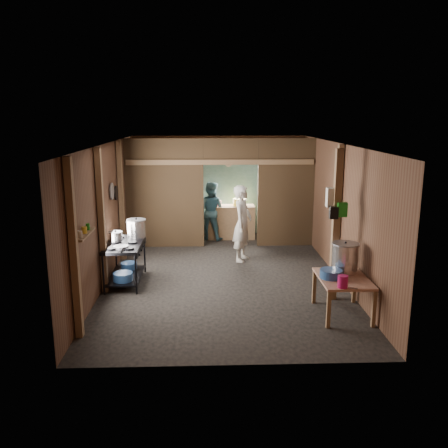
{
  "coord_description": "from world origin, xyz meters",
  "views": [
    {
      "loc": [
        -0.32,
        -9.03,
        3.15
      ],
      "look_at": [
        0.0,
        -0.2,
        1.1
      ],
      "focal_mm": 38.15,
      "sensor_mm": 36.0,
      "label": 1
    }
  ],
  "objects_px": {
    "stove_pot_large": "(136,229)",
    "pink_bucket": "(343,282)",
    "yellow_tub": "(240,202)",
    "cook": "(243,223)",
    "gas_range": "(125,263)",
    "prep_table": "(342,296)",
    "stock_pot": "(345,258)"
  },
  "relations": [
    {
      "from": "stock_pot",
      "to": "pink_bucket",
      "type": "relative_size",
      "value": 2.76
    },
    {
      "from": "gas_range",
      "to": "stock_pot",
      "type": "distance_m",
      "value": 4.05
    },
    {
      "from": "pink_bucket",
      "to": "yellow_tub",
      "type": "bearing_deg",
      "value": 102.37
    },
    {
      "from": "prep_table",
      "to": "cook",
      "type": "distance_m",
      "value": 3.31
    },
    {
      "from": "stove_pot_large",
      "to": "pink_bucket",
      "type": "height_order",
      "value": "stove_pot_large"
    },
    {
      "from": "stove_pot_large",
      "to": "pink_bucket",
      "type": "xyz_separation_m",
      "value": [
        3.4,
        -2.49,
        -0.24
      ]
    },
    {
      "from": "gas_range",
      "to": "pink_bucket",
      "type": "distance_m",
      "value": 4.13
    },
    {
      "from": "gas_range",
      "to": "stock_pot",
      "type": "relative_size",
      "value": 2.6
    },
    {
      "from": "prep_table",
      "to": "pink_bucket",
      "type": "height_order",
      "value": "pink_bucket"
    },
    {
      "from": "stock_pot",
      "to": "pink_bucket",
      "type": "height_order",
      "value": "stock_pot"
    },
    {
      "from": "gas_range",
      "to": "cook",
      "type": "xyz_separation_m",
      "value": [
        2.33,
        1.36,
        0.44
      ]
    },
    {
      "from": "prep_table",
      "to": "stock_pot",
      "type": "relative_size",
      "value": 2.05
    },
    {
      "from": "prep_table",
      "to": "pink_bucket",
      "type": "relative_size",
      "value": 5.67
    },
    {
      "from": "prep_table",
      "to": "cook",
      "type": "height_order",
      "value": "cook"
    },
    {
      "from": "gas_range",
      "to": "pink_bucket",
      "type": "relative_size",
      "value": 7.19
    },
    {
      "from": "yellow_tub",
      "to": "cook",
      "type": "distance_m",
      "value": 1.95
    },
    {
      "from": "prep_table",
      "to": "pink_bucket",
      "type": "xyz_separation_m",
      "value": [
        -0.14,
        -0.44,
        0.4
      ]
    },
    {
      "from": "stock_pot",
      "to": "yellow_tub",
      "type": "bearing_deg",
      "value": 106.76
    },
    {
      "from": "prep_table",
      "to": "yellow_tub",
      "type": "bearing_deg",
      "value": 104.95
    },
    {
      "from": "stock_pot",
      "to": "yellow_tub",
      "type": "relative_size",
      "value": 1.53
    },
    {
      "from": "yellow_tub",
      "to": "pink_bucket",
      "type": "bearing_deg",
      "value": -77.63
    },
    {
      "from": "gas_range",
      "to": "yellow_tub",
      "type": "distance_m",
      "value": 4.12
    },
    {
      "from": "prep_table",
      "to": "pink_bucket",
      "type": "bearing_deg",
      "value": -107.74
    },
    {
      "from": "stock_pot",
      "to": "prep_table",
      "type": "bearing_deg",
      "value": -107.78
    },
    {
      "from": "gas_range",
      "to": "stove_pot_large",
      "type": "xyz_separation_m",
      "value": [
        0.17,
        0.44,
        0.56
      ]
    },
    {
      "from": "stock_pot",
      "to": "gas_range",
      "type": "bearing_deg",
      "value": 160.61
    },
    {
      "from": "prep_table",
      "to": "gas_range",
      "type": "bearing_deg",
      "value": 156.58
    },
    {
      "from": "yellow_tub",
      "to": "stock_pot",
      "type": "bearing_deg",
      "value": -73.24
    },
    {
      "from": "prep_table",
      "to": "cook",
      "type": "relative_size",
      "value": 0.63
    },
    {
      "from": "stock_pot",
      "to": "pink_bucket",
      "type": "xyz_separation_m",
      "value": [
        -0.23,
        -0.71,
        -0.14
      ]
    },
    {
      "from": "stock_pot",
      "to": "cook",
      "type": "distance_m",
      "value": 3.07
    },
    {
      "from": "prep_table",
      "to": "yellow_tub",
      "type": "relative_size",
      "value": 3.14
    }
  ]
}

